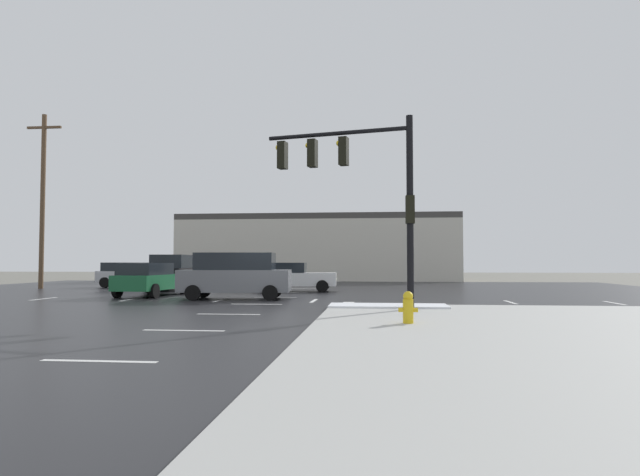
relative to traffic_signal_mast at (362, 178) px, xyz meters
The scene contains 13 objects.
ground_plane 7.67m from the traffic_signal_mast, 131.40° to the left, with size 120.00×120.00×0.00m, color slate.
road_asphalt 7.66m from the traffic_signal_mast, 131.40° to the left, with size 44.00×44.00×0.02m, color #232326.
snow_strip_curbside 4.41m from the traffic_signal_mast, 38.66° to the left, with size 4.00×1.60×0.06m, color white.
lane_markings 6.25m from the traffic_signal_mast, 131.49° to the left, with size 36.15×36.15×0.01m.
traffic_signal_mast is the anchor object (origin of this frame).
fire_hydrant 5.92m from the traffic_signal_mast, 73.89° to the right, with size 0.48×0.26×0.79m.
strip_building_background 30.82m from the traffic_signal_mast, 98.47° to the left, with size 24.04×8.00×5.71m.
suv_black 17.19m from the traffic_signal_mast, 131.69° to the left, with size 2.46×4.95×2.03m.
sedan_white 12.82m from the traffic_signal_mast, 109.56° to the left, with size 4.61×2.20×1.58m.
sedan_green 12.80m from the traffic_signal_mast, 145.98° to the left, with size 2.31×4.64×1.58m.
sedan_silver 21.75m from the traffic_signal_mast, 134.40° to the left, with size 4.67×2.41×1.58m.
suv_grey 8.54m from the traffic_signal_mast, 136.35° to the left, with size 4.95×2.48×2.03m.
utility_pole_far 23.87m from the traffic_signal_mast, 146.30° to the left, with size 2.20×0.28×10.72m.
Camera 1 is at (4.56, -22.62, 1.68)m, focal length 30.44 mm.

